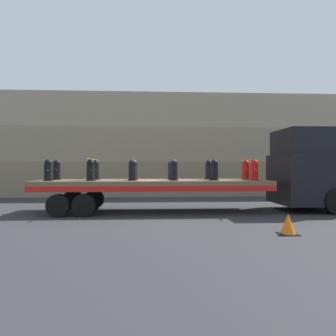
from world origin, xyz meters
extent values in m
plane|color=#2D2D30|center=(0.00, 0.00, 0.00)|extent=(120.00, 120.00, 0.00)
cube|color=#84755B|center=(0.00, 7.70, 1.04)|extent=(60.00, 3.00, 2.08)
cube|color=gray|center=(0.00, 7.85, 3.12)|extent=(60.00, 3.00, 2.08)
cube|color=tan|center=(0.00, 8.00, 5.21)|extent=(60.00, 3.00, 2.08)
cube|color=black|center=(6.36, 0.00, 1.27)|extent=(2.65, 2.56, 1.99)
cube|color=black|center=(6.09, 0.00, 2.78)|extent=(1.86, 2.36, 1.02)
cube|color=black|center=(7.09, 0.00, 1.67)|extent=(1.06, 2.25, 1.11)
cylinder|color=black|center=(6.82, 1.22, 0.51)|extent=(1.01, 0.28, 1.01)
cube|color=brown|center=(0.00, 0.00, 1.17)|extent=(9.00, 2.55, 0.17)
cube|color=red|center=(0.00, -1.24, 0.99)|extent=(9.00, 0.08, 0.20)
cube|color=red|center=(0.00, 1.24, 0.99)|extent=(9.00, 0.08, 0.20)
cylinder|color=black|center=(-2.48, -1.17, 0.41)|extent=(0.82, 0.30, 0.82)
cylinder|color=black|center=(-2.48, 1.17, 0.41)|extent=(0.82, 0.30, 0.82)
cylinder|color=black|center=(-3.38, -1.17, 0.41)|extent=(0.82, 0.30, 0.82)
cylinder|color=black|center=(-3.38, 1.17, 0.41)|extent=(0.82, 0.30, 0.82)
cylinder|color=black|center=(-3.90, -0.56, 1.27)|extent=(0.37, 0.37, 0.03)
cylinder|color=black|center=(-3.90, -0.56, 1.56)|extent=(0.30, 0.30, 0.60)
sphere|color=black|center=(-3.90, -0.56, 1.93)|extent=(0.28, 0.28, 0.28)
cylinder|color=black|center=(-3.90, -0.78, 1.63)|extent=(0.13, 0.14, 0.13)
cylinder|color=black|center=(-3.90, -0.34, 1.63)|extent=(0.13, 0.14, 0.13)
cylinder|color=black|center=(-3.90, 0.56, 1.27)|extent=(0.37, 0.37, 0.03)
cylinder|color=black|center=(-3.90, 0.56, 1.56)|extent=(0.30, 0.30, 0.60)
sphere|color=black|center=(-3.90, 0.56, 1.93)|extent=(0.28, 0.28, 0.28)
cylinder|color=black|center=(-3.90, 0.34, 1.63)|extent=(0.13, 0.14, 0.13)
cylinder|color=black|center=(-3.90, 0.78, 1.63)|extent=(0.13, 0.14, 0.13)
cylinder|color=black|center=(-2.34, -0.56, 1.27)|extent=(0.37, 0.37, 0.03)
cylinder|color=black|center=(-2.34, -0.56, 1.56)|extent=(0.30, 0.30, 0.60)
sphere|color=black|center=(-2.34, -0.56, 1.93)|extent=(0.28, 0.28, 0.28)
cylinder|color=black|center=(-2.34, -0.78, 1.63)|extent=(0.13, 0.14, 0.13)
cylinder|color=black|center=(-2.34, -0.34, 1.63)|extent=(0.13, 0.14, 0.13)
cylinder|color=black|center=(-2.34, 0.56, 1.27)|extent=(0.37, 0.37, 0.03)
cylinder|color=black|center=(-2.34, 0.56, 1.56)|extent=(0.30, 0.30, 0.60)
sphere|color=black|center=(-2.34, 0.56, 1.93)|extent=(0.28, 0.28, 0.28)
cylinder|color=black|center=(-2.34, 0.34, 1.63)|extent=(0.13, 0.14, 0.13)
cylinder|color=black|center=(-2.34, 0.78, 1.63)|extent=(0.13, 0.14, 0.13)
cylinder|color=black|center=(-0.78, -0.56, 1.27)|extent=(0.37, 0.37, 0.03)
cylinder|color=black|center=(-0.78, -0.56, 1.56)|extent=(0.30, 0.30, 0.60)
sphere|color=black|center=(-0.78, -0.56, 1.93)|extent=(0.28, 0.28, 0.28)
cylinder|color=black|center=(-0.78, -0.78, 1.63)|extent=(0.13, 0.14, 0.13)
cylinder|color=black|center=(-0.78, -0.34, 1.63)|extent=(0.13, 0.14, 0.13)
cylinder|color=black|center=(-0.78, 0.56, 1.27)|extent=(0.37, 0.37, 0.03)
cylinder|color=black|center=(-0.78, 0.56, 1.56)|extent=(0.30, 0.30, 0.60)
sphere|color=black|center=(-0.78, 0.56, 1.93)|extent=(0.28, 0.28, 0.28)
cylinder|color=black|center=(-0.78, 0.34, 1.63)|extent=(0.13, 0.14, 0.13)
cylinder|color=black|center=(-0.78, 0.78, 1.63)|extent=(0.13, 0.14, 0.13)
cylinder|color=black|center=(0.78, -0.56, 1.27)|extent=(0.37, 0.37, 0.03)
cylinder|color=black|center=(0.78, -0.56, 1.56)|extent=(0.30, 0.30, 0.60)
sphere|color=black|center=(0.78, -0.56, 1.93)|extent=(0.28, 0.28, 0.28)
cylinder|color=black|center=(0.78, -0.78, 1.63)|extent=(0.13, 0.14, 0.13)
cylinder|color=black|center=(0.78, -0.34, 1.63)|extent=(0.13, 0.14, 0.13)
cylinder|color=black|center=(0.78, 0.56, 1.27)|extent=(0.37, 0.37, 0.03)
cylinder|color=black|center=(0.78, 0.56, 1.56)|extent=(0.30, 0.30, 0.60)
sphere|color=black|center=(0.78, 0.56, 1.93)|extent=(0.28, 0.28, 0.28)
cylinder|color=black|center=(0.78, 0.34, 1.63)|extent=(0.13, 0.14, 0.13)
cylinder|color=black|center=(0.78, 0.78, 1.63)|extent=(0.13, 0.14, 0.13)
cylinder|color=black|center=(2.34, -0.56, 1.27)|extent=(0.37, 0.37, 0.03)
cylinder|color=black|center=(2.34, -0.56, 1.56)|extent=(0.30, 0.30, 0.60)
sphere|color=black|center=(2.34, -0.56, 1.93)|extent=(0.28, 0.28, 0.28)
cylinder|color=black|center=(2.34, -0.78, 1.63)|extent=(0.13, 0.14, 0.13)
cylinder|color=black|center=(2.34, -0.34, 1.63)|extent=(0.13, 0.14, 0.13)
cylinder|color=black|center=(2.34, 0.56, 1.27)|extent=(0.37, 0.37, 0.03)
cylinder|color=black|center=(2.34, 0.56, 1.56)|extent=(0.30, 0.30, 0.60)
sphere|color=black|center=(2.34, 0.56, 1.93)|extent=(0.28, 0.28, 0.28)
cylinder|color=black|center=(2.34, 0.34, 1.63)|extent=(0.13, 0.14, 0.13)
cylinder|color=black|center=(2.34, 0.78, 1.63)|extent=(0.13, 0.14, 0.13)
cylinder|color=red|center=(3.90, -0.56, 1.27)|extent=(0.37, 0.37, 0.03)
cylinder|color=red|center=(3.90, -0.56, 1.56)|extent=(0.30, 0.30, 0.60)
sphere|color=red|center=(3.90, -0.56, 1.93)|extent=(0.28, 0.28, 0.28)
cylinder|color=red|center=(3.90, -0.78, 1.63)|extent=(0.13, 0.14, 0.13)
cylinder|color=red|center=(3.90, -0.34, 1.63)|extent=(0.13, 0.14, 0.13)
cylinder|color=red|center=(3.90, 0.56, 1.27)|extent=(0.37, 0.37, 0.03)
cylinder|color=red|center=(3.90, 0.56, 1.56)|extent=(0.30, 0.30, 0.60)
sphere|color=red|center=(3.90, 0.56, 1.93)|extent=(0.28, 0.28, 0.28)
cylinder|color=red|center=(3.90, 0.34, 1.63)|extent=(0.13, 0.14, 0.13)
cylinder|color=red|center=(3.90, 0.78, 1.63)|extent=(0.13, 0.14, 0.13)
cube|color=yellow|center=(-2.34, 0.00, 2.07)|extent=(0.05, 2.75, 0.01)
cube|color=yellow|center=(3.90, 0.00, 2.07)|extent=(0.05, 2.75, 0.01)
cube|color=black|center=(3.50, -4.56, 0.01)|extent=(0.49, 0.49, 0.03)
cone|color=orange|center=(3.50, -4.56, 0.29)|extent=(0.38, 0.38, 0.52)
camera|label=1|loc=(-0.17, -12.95, 1.78)|focal=35.00mm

